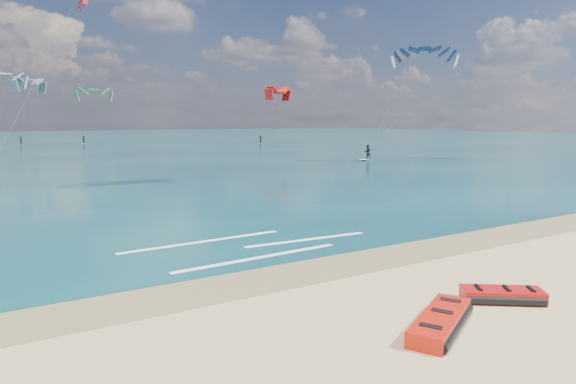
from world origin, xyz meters
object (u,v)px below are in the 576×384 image
(packed_kite_left, at_px, (440,329))
(packed_kite_mid, at_px, (502,301))
(kitesurfer_far, at_px, (397,98))
(kitesurfer_main, at_px, (1,68))

(packed_kite_left, height_order, packed_kite_mid, packed_kite_left)
(packed_kite_left, relative_size, kitesurfer_far, 0.22)
(kitesurfer_main, height_order, kitesurfer_far, kitesurfer_main)
(packed_kite_left, bearing_deg, packed_kite_mid, -19.89)
(packed_kite_left, relative_size, packed_kite_mid, 1.34)
(packed_kite_mid, bearing_deg, packed_kite_left, -135.21)
(kitesurfer_main, distance_m, kitesurfer_far, 37.99)
(packed_kite_mid, bearing_deg, kitesurfer_main, 144.69)
(packed_kite_left, relative_size, kitesurfer_main, 0.20)
(packed_kite_mid, relative_size, kitesurfer_far, 0.17)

